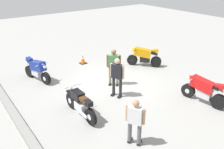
{
  "coord_description": "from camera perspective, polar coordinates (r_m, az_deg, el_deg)",
  "views": [
    {
      "loc": [
        -8.49,
        6.13,
        5.19
      ],
      "look_at": [
        -0.39,
        0.28,
        0.75
      ],
      "focal_mm": 38.78,
      "sensor_mm": 36.0,
      "label": 1
    }
  ],
  "objects": [
    {
      "name": "traffic_cone",
      "position": [
        14.28,
        -6.91,
        3.59
      ],
      "size": [
        0.36,
        0.36,
        0.53
      ],
      "color": "black",
      "rests_on": "ground"
    },
    {
      "name": "curb_edge",
      "position": [
        10.03,
        -22.08,
        -8.69
      ],
      "size": [
        14.0,
        0.3,
        0.15
      ],
      "primitive_type": "cube",
      "color": "gray",
      "rests_on": "ground"
    },
    {
      "name": "person_in_white_shirt",
      "position": [
        7.58,
        5.46,
        -10.63
      ],
      "size": [
        0.58,
        0.48,
        1.6
      ],
      "rotation": [
        0.0,
        0.0,
        5.25
      ],
      "color": "#59595B",
      "rests_on": "ground"
    },
    {
      "name": "motorcycle_orange_sportbike",
      "position": [
        13.83,
        7.56,
        4.35
      ],
      "size": [
        1.6,
        1.42,
        1.14
      ],
      "rotation": [
        0.0,
        0.0,
        0.71
      ],
      "color": "black",
      "rests_on": "ground"
    },
    {
      "name": "motorcycle_red_sportbike",
      "position": [
        10.64,
        20.79,
        -3.33
      ],
      "size": [
        1.96,
        0.7,
        1.14
      ],
      "rotation": [
        0.0,
        0.0,
        0.14
      ],
      "color": "black",
      "rests_on": "ground"
    },
    {
      "name": "ground_plane",
      "position": [
        11.69,
        0.02,
        -2.4
      ],
      "size": [
        40.0,
        40.0,
        0.0
      ],
      "primitive_type": "plane",
      "color": "#9E9E99"
    },
    {
      "name": "person_in_black_shirt",
      "position": [
        10.27,
        1.22,
        -0.11
      ],
      "size": [
        0.65,
        0.46,
        1.74
      ],
      "rotation": [
        0.0,
        0.0,
        1.98
      ],
      "color": "#262628",
      "rests_on": "ground"
    },
    {
      "name": "motorcycle_black_cruiser",
      "position": [
        9.18,
        -7.51,
        -6.84
      ],
      "size": [
        2.09,
        0.7,
        1.09
      ],
      "rotation": [
        0.0,
        0.0,
        0.02
      ],
      "color": "black",
      "rests_on": "ground"
    },
    {
      "name": "person_in_green_shirt",
      "position": [
        11.28,
        0.4,
        2.34
      ],
      "size": [
        0.56,
        0.57,
        1.78
      ],
      "rotation": [
        0.0,
        0.0,
        2.38
      ],
      "color": "gray",
      "rests_on": "ground"
    },
    {
      "name": "motorcycle_blue_sportbike",
      "position": [
        12.47,
        -17.22,
        1.21
      ],
      "size": [
        1.94,
        0.79,
        1.14
      ],
      "rotation": [
        0.0,
        0.0,
        3.38
      ],
      "color": "black",
      "rests_on": "ground"
    }
  ]
}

